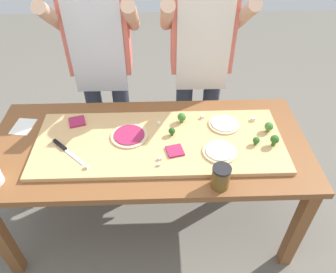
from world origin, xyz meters
The scene contains 24 objects.
ground_plane centered at (0.00, 0.00, 0.00)m, with size 8.00×8.00×0.00m, color #6B665B.
prep_table centered at (0.00, 0.00, 0.67)m, with size 1.83×0.81×0.76m.
cutting_board centered at (0.06, -0.01, 0.77)m, with size 1.40×0.54×0.03m, color tan.
chefs_knife centered at (-0.46, -0.07, 0.79)m, with size 0.21×0.20×0.02m.
pizza_whole_cheese_artichoke centered at (0.39, -0.12, 0.79)m, with size 0.19×0.19×0.02m.
pizza_whole_beet_magenta centered at (-0.11, 0.03, 0.79)m, with size 0.21×0.21×0.02m.
pizza_whole_white_garlic centered at (0.45, 0.11, 0.79)m, with size 0.19×0.19×0.02m.
pizza_slice_near_right centered at (0.14, -0.11, 0.79)m, with size 0.09×0.09×0.01m, color #9E234C.
pizza_slice_far_left centered at (-0.44, 0.17, 0.79)m, with size 0.09×0.09×0.01m, color #9E234C.
broccoli_floret_center_right centered at (0.13, 0.03, 0.82)m, with size 0.04×0.04×0.05m.
broccoli_floret_back_mid centered at (0.70, 0.05, 0.82)m, with size 0.05×0.05×0.06m.
broccoli_floret_back_right centered at (0.20, 0.15, 0.82)m, with size 0.05×0.05×0.06m.
broccoli_floret_front_right centered at (0.69, -0.07, 0.83)m, with size 0.05×0.05×0.07m.
broccoli_floret_front_left centered at (0.60, -0.06, 0.81)m, with size 0.04×0.04×0.05m.
cheese_crumble_a centered at (0.33, 0.18, 0.79)m, with size 0.02×0.02×0.02m, color silver.
cheese_crumble_b centered at (0.05, -0.21, 0.79)m, with size 0.02×0.02×0.02m, color silver.
cheese_crumble_c centered at (0.63, 0.15, 0.80)m, with size 0.02×0.02×0.02m, color silver.
cheese_crumble_d centered at (0.06, 0.13, 0.79)m, with size 0.02×0.02×0.02m, color silver.
cheese_crumble_e centered at (-0.32, -0.21, 0.79)m, with size 0.02×0.02×0.02m, color silver.
cheese_crumble_f centered at (0.06, -0.16, 0.79)m, with size 0.02×0.02×0.02m, color silver.
sauce_jar centered at (0.36, -0.33, 0.82)m, with size 0.09×0.09×0.13m.
recipe_note centered at (-0.77, 0.17, 0.76)m, with size 0.12×0.15×0.00m, color white.
cook_left centered at (-0.32, 0.60, 1.00)m, with size 0.54×0.39×1.67m.
cook_right centered at (0.35, 0.60, 1.00)m, with size 0.54×0.39×1.67m.
Camera 1 is at (0.06, -1.37, 2.02)m, focal length 34.65 mm.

